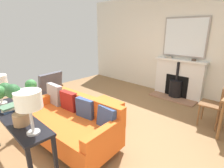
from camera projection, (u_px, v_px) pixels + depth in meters
name	position (u px, v px, depth m)	size (l,w,h in m)	color
ground_plane	(105.00, 124.00, 3.57)	(5.38, 6.27, 0.01)	olive
wall_left	(172.00, 45.00, 4.99)	(0.12, 6.27, 2.82)	beige
fireplace	(178.00, 81.00, 4.88)	(0.61, 1.40, 1.07)	#93664C
mirror_over_mantel	(185.00, 37.00, 4.60)	(0.04, 1.17, 1.04)	gray
mantel_bowl_near	(169.00, 57.00, 4.93)	(0.17, 0.17, 0.05)	#9E9384
mantel_bowl_far	(194.00, 60.00, 4.48)	(0.12, 0.12, 0.05)	#47382D
sofa	(70.00, 122.00, 2.94)	(0.99, 1.86, 0.83)	#B2B2B7
ottoman	(105.00, 109.00, 3.68)	(0.57, 0.65, 0.40)	#B2B2B7
armchair_accent	(48.00, 87.00, 4.25)	(0.75, 0.69, 0.88)	#4C3321
console_table	(17.00, 123.00, 2.29)	(0.33, 1.51, 0.78)	black
table_lamp_far_end	(29.00, 101.00, 1.77)	(0.27, 0.27, 0.48)	#B2B2B7
potted_plant	(17.00, 97.00, 1.94)	(0.47, 0.40, 0.55)	#99704C
book_stack	(9.00, 108.00, 2.41)	(0.26, 0.22, 0.07)	#38517F
dining_chair_near_fireplace	(216.00, 103.00, 3.32)	(0.42, 0.42, 0.85)	brown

